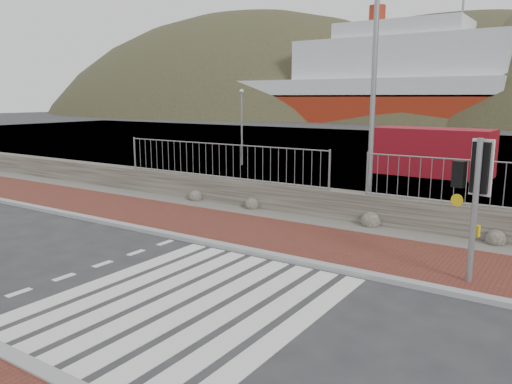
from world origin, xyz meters
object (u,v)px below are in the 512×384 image
Objects in this scene: streetlight at (379,51)px; shipping_container at (432,152)px; traffic_signal_far at (475,179)px; ferry at (358,86)px.

shipping_container is at bearing 112.82° from streetlight.
streetlight is at bearing -35.48° from traffic_signal_far.
traffic_signal_far is 0.55× the size of shipping_container.
shipping_container is (24.34, -49.92, -4.24)m from ferry.
ferry reaches higher than streetlight.
streetlight reaches higher than shipping_container.
shipping_container is at bearing -58.16° from traffic_signal_far.
traffic_signal_far is at bearing -31.86° from streetlight.
streetlight is 1.66× the size of shipping_container.
traffic_signal_far is 6.34m from streetlight.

